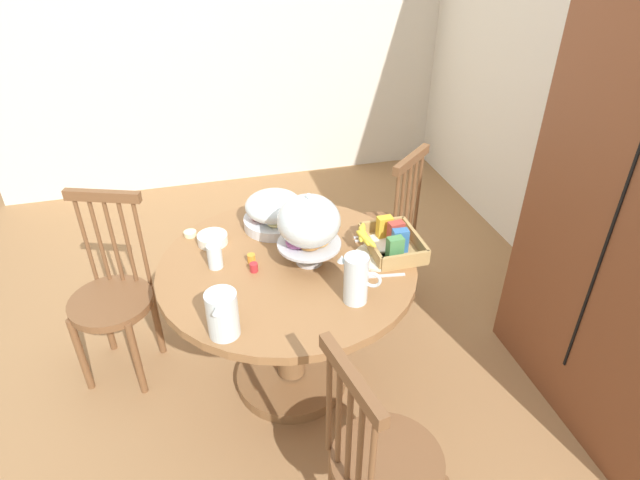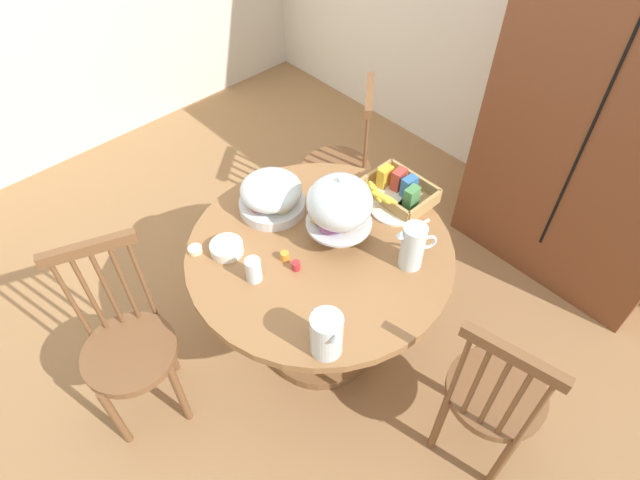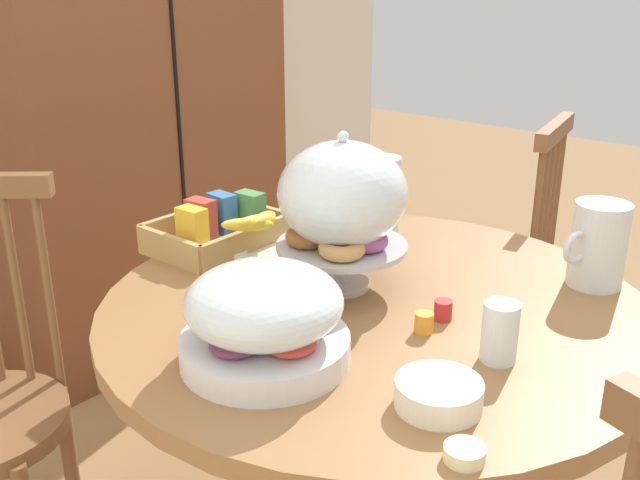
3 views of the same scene
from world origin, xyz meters
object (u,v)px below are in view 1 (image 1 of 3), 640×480
windsor_chair_by_cabinet (381,464)px  cereal_bowl (213,239)px  orange_juice_pitcher (223,316)px  china_plate_large (379,256)px  butter_dish (190,234)px  china_plate_small (380,243)px  fruit_platter_covered (274,211)px  milk_pitcher (356,281)px  windsor_chair_facing_door (383,232)px  drinking_glass (215,256)px  windsor_chair_near_window (113,299)px  dining_table (289,303)px  cereal_basket (390,241)px  pastry_stand_with_dome (309,224)px

windsor_chair_by_cabinet → cereal_bowl: (-1.11, -0.44, 0.31)m
orange_juice_pitcher → china_plate_large: (-0.32, 0.72, -0.08)m
butter_dish → china_plate_small: bearing=69.2°
fruit_platter_covered → china_plate_small: (0.30, 0.44, -0.07)m
cereal_bowl → milk_pitcher: bearing=42.2°
windsor_chair_facing_door → milk_pitcher: bearing=-27.9°
orange_juice_pitcher → drinking_glass: orange_juice_pitcher is taller
windsor_chair_near_window → windsor_chair_facing_door: (-0.23, 1.48, 0.00)m
dining_table → orange_juice_pitcher: orange_juice_pitcher is taller
china_plate_large → windsor_chair_facing_door: bearing=156.6°
orange_juice_pitcher → dining_table: bearing=139.8°
china_plate_small → butter_dish: same height
windsor_chair_by_cabinet → china_plate_small: bearing=161.2°
dining_table → milk_pitcher: bearing=34.0°
milk_pitcher → butter_dish: size_ratio=3.52×
milk_pitcher → butter_dish: bearing=-137.1°
windsor_chair_facing_door → cereal_bowl: size_ratio=6.96×
windsor_chair_facing_door → fruit_platter_covered: 0.80m
cereal_basket → butter_dish: 0.95m
cereal_basket → china_plate_small: size_ratio=2.11×
orange_juice_pitcher → butter_dish: orange_juice_pitcher is taller
fruit_platter_covered → orange_juice_pitcher: (0.70, -0.32, -0.00)m
china_plate_small → drinking_glass: drinking_glass is taller
butter_dish → fruit_platter_covered: bearing=87.2°
windsor_chair_facing_door → china_plate_small: bearing=-23.4°
windsor_chair_by_cabinet → milk_pitcher: windsor_chair_by_cabinet is taller
windsor_chair_near_window → fruit_platter_covered: bearing=90.1°
orange_juice_pitcher → cereal_bowl: 0.63m
orange_juice_pitcher → butter_dish: bearing=-173.4°
windsor_chair_facing_door → cereal_bowl: bearing=-72.7°
milk_pitcher → cereal_bowl: bearing=-137.8°
milk_pitcher → drinking_glass: 0.64m
milk_pitcher → china_plate_small: 0.42m
china_plate_large → cereal_bowl: (-0.31, -0.71, 0.02)m
windsor_chair_near_window → pastry_stand_with_dome: bearing=69.9°
dining_table → cereal_basket: (0.01, 0.48, 0.27)m
dining_table → fruit_platter_covered: fruit_platter_covered is taller
fruit_platter_covered → orange_juice_pitcher: orange_juice_pitcher is taller
fruit_platter_covered → orange_juice_pitcher: 0.77m
china_plate_large → drinking_glass: 0.73m
windsor_chair_by_cabinet → cereal_bowl: windsor_chair_by_cabinet is taller
windsor_chair_by_cabinet → fruit_platter_covered: (-1.18, -0.14, 0.37)m
orange_juice_pitcher → milk_pitcher: size_ratio=0.94×
milk_pitcher → china_plate_large: 0.33m
drinking_glass → china_plate_large: bearing=80.7°
cereal_basket → china_plate_large: (0.05, -0.07, -0.04)m
fruit_platter_covered → cereal_bowl: 0.32m
windsor_chair_facing_door → dining_table: bearing=-50.5°
dining_table → cereal_basket: 0.55m
butter_dish → dining_table: bearing=49.3°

